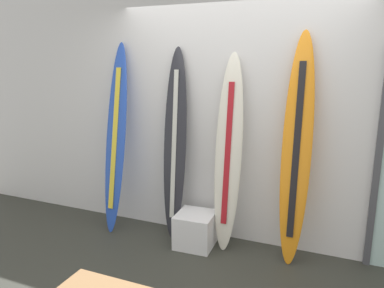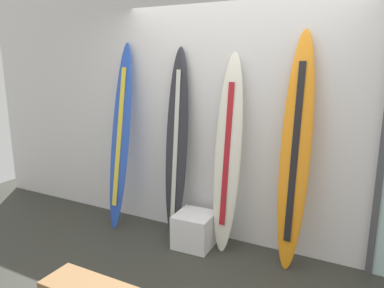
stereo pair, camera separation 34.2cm
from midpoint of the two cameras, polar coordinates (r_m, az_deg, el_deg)
wall_back at (r=3.89m, az=4.44°, el=5.00°), size 7.20×0.20×2.80m
surfboard_cobalt at (r=4.25m, az=-14.09°, el=0.54°), size 0.26×0.43×2.14m
surfboard_charcoal at (r=3.96m, az=-5.15°, el=-0.44°), size 0.27×0.29×2.08m
surfboard_ivory at (r=3.70m, az=3.08°, el=-1.57°), size 0.28×0.32×2.02m
surfboard_sunset at (r=3.51m, az=13.35°, el=-1.30°), size 0.28×0.34×2.21m
display_block_left at (r=3.98m, az=-1.98°, el=-13.24°), size 0.41×0.41×0.36m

